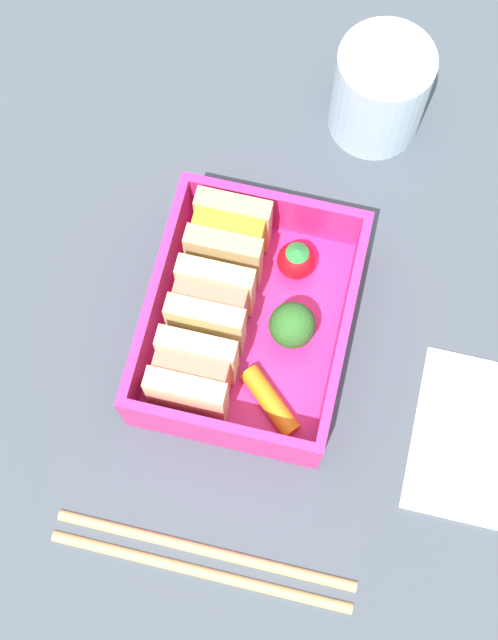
# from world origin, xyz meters

# --- Properties ---
(ground_plane) EXTENTS (1.20, 1.20, 0.02)m
(ground_plane) POSITION_xyz_m (0.00, 0.00, -0.01)
(ground_plane) COLOR #454E57
(bento_tray) EXTENTS (0.16, 0.13, 0.01)m
(bento_tray) POSITION_xyz_m (0.00, 0.00, 0.01)
(bento_tray) COLOR #E62B87
(bento_tray) RESTS_ON ground_plane
(bento_rim) EXTENTS (0.16, 0.13, 0.04)m
(bento_rim) POSITION_xyz_m (0.00, 0.00, 0.03)
(bento_rim) COLOR #E62B87
(bento_rim) RESTS_ON bento_tray
(sandwich_left) EXTENTS (0.04, 0.05, 0.06)m
(sandwich_left) POSITION_xyz_m (-0.05, 0.02, 0.04)
(sandwich_left) COLOR beige
(sandwich_left) RESTS_ON bento_tray
(sandwich_center_left) EXTENTS (0.04, 0.05, 0.06)m
(sandwich_center_left) POSITION_xyz_m (0.00, 0.02, 0.04)
(sandwich_center_left) COLOR #D9C481
(sandwich_center_left) RESTS_ON bento_tray
(sandwich_center) EXTENTS (0.04, 0.05, 0.06)m
(sandwich_center) POSITION_xyz_m (0.05, 0.02, 0.04)
(sandwich_center) COLOR tan
(sandwich_center) RESTS_ON bento_tray
(carrot_stick_far_left) EXTENTS (0.04, 0.05, 0.01)m
(carrot_stick_far_left) POSITION_xyz_m (-0.05, -0.03, 0.02)
(carrot_stick_far_left) COLOR orange
(carrot_stick_far_left) RESTS_ON bento_tray
(broccoli_floret) EXTENTS (0.03, 0.03, 0.04)m
(broccoli_floret) POSITION_xyz_m (-0.00, -0.03, 0.03)
(broccoli_floret) COLOR #84C467
(broccoli_floret) RESTS_ON bento_tray
(strawberry_far_left) EXTENTS (0.03, 0.03, 0.03)m
(strawberry_far_left) POSITION_xyz_m (0.05, -0.02, 0.03)
(strawberry_far_left) COLOR red
(strawberry_far_left) RESTS_ON bento_tray
(chopstick_pair) EXTENTS (0.02, 0.19, 0.01)m
(chopstick_pair) POSITION_xyz_m (-0.15, -0.01, 0.00)
(chopstick_pair) COLOR tan
(chopstick_pair) RESTS_ON ground_plane
(drinking_glass) EXTENTS (0.07, 0.07, 0.08)m
(drinking_glass) POSITION_xyz_m (0.18, -0.05, 0.04)
(drinking_glass) COLOR silver
(drinking_glass) RESTS_ON ground_plane
(folded_napkin) EXTENTS (0.11, 0.10, 0.00)m
(folded_napkin) POSITION_xyz_m (-0.04, -0.17, 0.00)
(folded_napkin) COLOR white
(folded_napkin) RESTS_ON ground_plane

